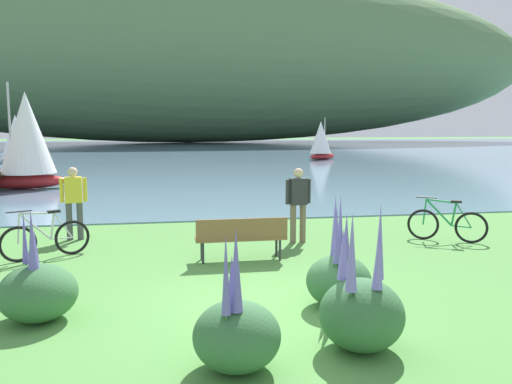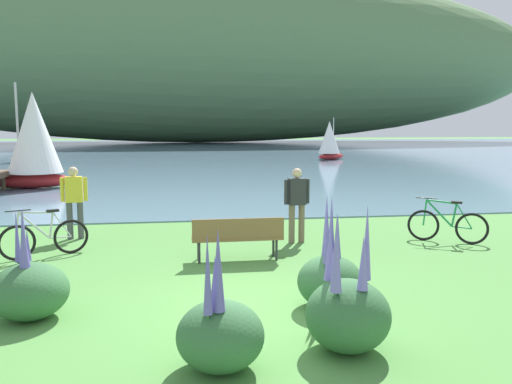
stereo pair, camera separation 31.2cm
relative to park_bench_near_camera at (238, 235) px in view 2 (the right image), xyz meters
name	(u,v)px [view 2 (the right image)]	position (x,y,z in m)	size (l,w,h in m)	color
ground_plane	(246,309)	(-0.19, -2.75, -0.52)	(200.00, 200.00, 0.00)	#518E42
bay_water	(188,151)	(-0.19, 44.37, -0.50)	(180.00, 80.00, 0.04)	#6B8EA8
distant_hillside	(196,57)	(1.70, 70.47, 12.24)	(110.61, 28.00, 25.43)	#567A4C
park_bench_near_camera	(238,235)	(0.00, 0.00, 0.00)	(1.80, 0.50, 0.88)	brown
bicycle_leaning_near_bench	(447,225)	(4.93, 0.95, -0.12)	(1.53, 0.99, 1.01)	black
bicycle_beside_path	(44,238)	(-3.86, 0.88, -0.12)	(1.61, 0.84, 1.01)	black
person_at_shoreline	(74,198)	(-3.57, 2.58, 0.46)	(0.61, 0.25, 1.71)	#4C4C51
person_on_the_grass	(297,200)	(1.51, 1.42, 0.46)	(0.60, 0.27, 1.71)	#72604C
echium_bush_closest_to_camera	(330,279)	(1.05, -2.85, -0.09)	(0.97, 0.97, 1.68)	#386B3D
echium_bush_beside_closest	(348,312)	(0.83, -4.33, -0.04)	(1.02, 1.02, 1.74)	#386B3D
echium_bush_mid_cluster	(220,333)	(-0.71, -4.61, -0.10)	(0.97, 0.97, 1.63)	#386B3D
echium_bush_far_cluster	(29,289)	(-3.20, -2.69, -0.09)	(1.06, 1.06, 1.57)	#386B3D
sailboat_nearest_to_shore	(330,140)	(10.26, 28.82, 1.03)	(2.71, 2.31, 3.20)	#B22323
sailboat_mid_bay	(27,138)	(-11.89, 29.65, 1.25)	(3.01, 2.84, 3.67)	white
sailboat_toward_hillside	(33,139)	(-7.12, 12.91, 1.58)	(3.74, 2.24, 4.37)	#B22323
sailboat_far_off	(30,143)	(-9.48, 21.26, 1.13)	(2.71, 2.77, 3.43)	#B22323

